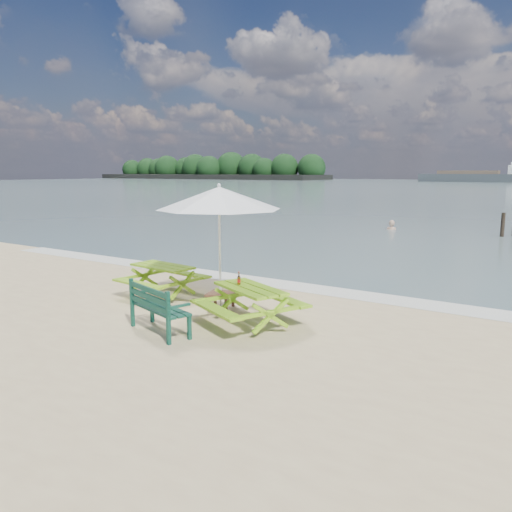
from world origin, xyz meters
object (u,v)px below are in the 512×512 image
Objects in this scene: park_bench at (160,318)px; swimmer at (391,237)px; side_table at (220,300)px; picnic_table_right at (250,307)px; patio_umbrella at (219,198)px; picnic_table_left at (163,281)px; beer_bottle at (239,280)px.

park_bench is 18.31m from swimmer.
picnic_table_right is at bearing -29.26° from side_table.
picnic_table_right is 2.42m from patio_umbrella.
picnic_table_left reaches higher than swimmer.
beer_bottle is at bearing 56.09° from park_bench.
patio_umbrella reaches higher than park_bench.
picnic_table_right is 0.56m from beer_bottle.
beer_bottle is 17.18m from swimmer.
picnic_table_left is 0.83× the size of picnic_table_right.
patio_umbrella is at bearing 92.03° from park_bench.
swimmer is at bearing 99.33° from picnic_table_right.
beer_bottle reaches higher than picnic_table_left.
patio_umbrella is at bearing 90.00° from side_table.
picnic_table_right is 8.97× the size of beer_bottle.
picnic_table_left is at bearing 132.30° from park_bench.
patio_umbrella is at bearing -84.47° from swimmer.
side_table is at bearing 92.03° from park_bench.
picnic_table_left is at bearing 164.71° from beer_bottle.
side_table is at bearing -84.47° from swimmer.
swimmer is (0.18, 16.22, -0.75)m from picnic_table_left.
park_bench is at bearing -84.83° from swimmer.
park_bench reaches higher than picnic_table_right.
beer_bottle is (2.68, -0.73, 0.48)m from picnic_table_left.
beer_bottle is 0.14× the size of swimmer.
beer_bottle is at bearing 169.94° from picnic_table_right.
beer_bottle is (0.92, -0.63, -1.51)m from patio_umbrella.
patio_umbrella is (0.00, 0.00, 2.16)m from side_table.
patio_umbrella reaches higher than picnic_table_left.
swimmer reaches higher than side_table.
picnic_table_right is at bearing 46.85° from park_bench.
picnic_table_left is 1.08× the size of swimmer.
picnic_table_right is (2.97, -0.78, 0.01)m from picnic_table_left.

